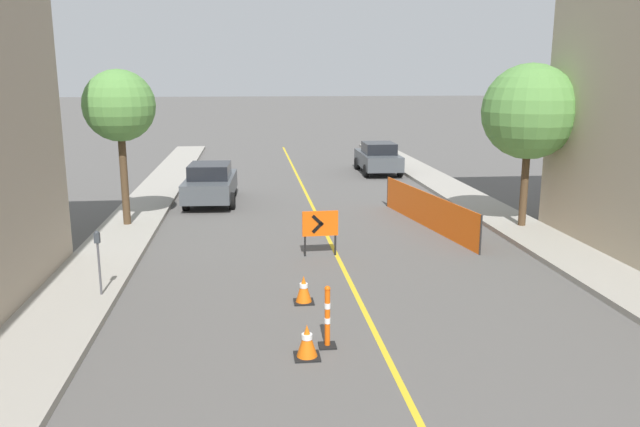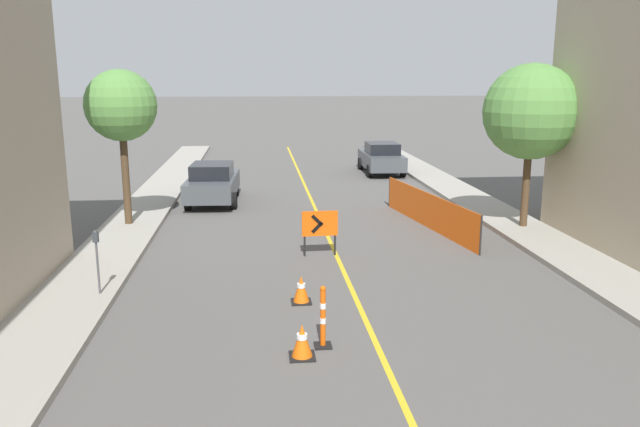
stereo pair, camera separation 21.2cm
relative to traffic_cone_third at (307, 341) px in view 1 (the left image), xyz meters
name	(u,v)px [view 1 (the left image)]	position (x,y,z in m)	size (l,w,h in m)	color
lane_stripe	(317,215)	(1.43, 11.49, -0.30)	(0.12, 43.69, 0.01)	gold
sidewalk_left	(137,218)	(-4.91, 11.49, -0.23)	(1.89, 43.69, 0.15)	#9E998E
sidewalk_right	(486,209)	(7.78, 11.49, -0.23)	(1.89, 43.69, 0.15)	#9E998E
traffic_cone_third	(307,341)	(0.00, 0.00, 0.00)	(0.47, 0.47, 0.63)	black
traffic_cone_fourth	(304,289)	(0.18, 2.75, 0.00)	(0.45, 0.45, 0.62)	black
delineator_post_rear	(327,321)	(0.42, 0.41, 0.21)	(0.32, 0.32, 1.19)	black
arrow_barricade_primary	(320,225)	(0.97, 6.38, 0.57)	(1.01, 0.11, 1.28)	#EF560C
safety_mesh_fence	(427,210)	(4.88, 9.34, 0.27)	(1.18, 6.87, 1.15)	#EF560C
parked_car_curb_near	(210,183)	(-2.49, 14.18, 0.49)	(2.02, 4.39, 1.59)	#474C51
parked_car_curb_mid	(378,158)	(5.64, 21.02, 0.49)	(1.94, 4.32, 1.59)	#474C51
parking_meter_far_curb	(98,250)	(-4.32, 3.38, 0.87)	(0.12, 0.11, 1.47)	#4C4C51
street_tree_left_near	(119,107)	(-5.01, 10.28, 3.67)	(2.28, 2.28, 5.00)	#4C3823
street_tree_right_near	(530,112)	(7.87, 8.64, 3.51)	(3.01, 3.01, 5.19)	#4C3823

